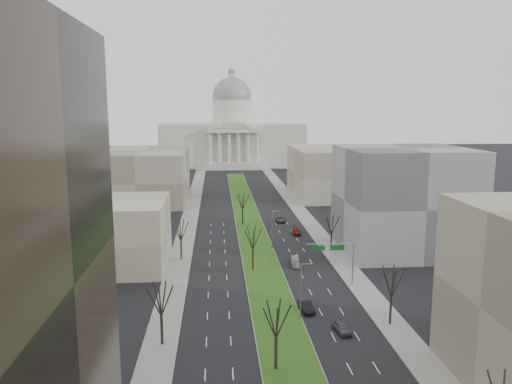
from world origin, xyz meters
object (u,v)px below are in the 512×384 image
car_black (306,306)px  car_grey_far (281,219)px  car_red (296,232)px  car_grey_near (342,327)px  box_van (295,261)px

car_black → car_grey_far: size_ratio=0.90×
car_black → car_red: bearing=77.4°
car_black → car_grey_far: bearing=81.1°
car_grey_near → car_black: bearing=106.0°
car_red → box_van: box_van is taller
car_grey_near → car_black: car_black is taller
car_grey_near → car_red: (2.52, 58.07, -0.02)m
car_grey_far → box_van: 40.51m
car_red → box_van: bearing=-95.2°
box_van → car_grey_near: bearing=-80.1°
car_black → box_van: bearing=80.0°
car_red → box_van: (-4.39, -25.45, 0.16)m
car_grey_near → car_grey_far: car_grey_near is taller
car_black → car_grey_far: (4.11, 64.84, -0.05)m
car_black → car_red: 50.25m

